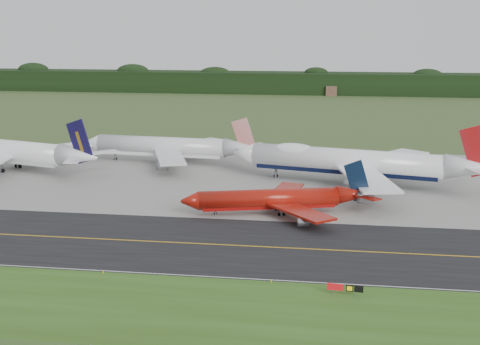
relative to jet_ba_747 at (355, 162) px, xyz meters
name	(u,v)px	position (x,y,z in m)	size (l,w,h in m)	color
ground	(283,241)	(-13.33, -46.38, -5.58)	(600.00, 600.00, 0.00)	#3F5427
grass_verge	(261,324)	(-13.33, -81.38, -5.58)	(400.00, 30.00, 0.01)	#2F4D16
taxiway	(282,248)	(-13.33, -50.38, -5.57)	(400.00, 32.00, 0.02)	black
apron	(300,179)	(-13.33, 4.62, -5.57)	(400.00, 78.00, 0.01)	gray
taxiway_centreline	(282,247)	(-13.33, -50.38, -5.55)	(400.00, 0.40, 0.00)	gold
taxiway_edge_line	(273,280)	(-13.33, -65.88, -5.55)	(400.00, 0.25, 0.00)	silver
horizon_treeline	(324,84)	(-13.33, 227.39, -0.11)	(700.00, 25.00, 12.00)	black
jet_ba_747	(355,162)	(0.00, 0.00, 0.00)	(64.66, 52.66, 16.40)	white
jet_red_737	(279,199)	(-15.78, -28.34, -2.57)	(39.65, 31.62, 10.87)	maroon
jet_navy_gold	(8,152)	(-91.58, 3.36, -0.54)	(58.36, 49.62, 15.35)	white
jet_star_tail	(170,147)	(-50.86, 18.88, -1.00)	(52.17, 43.45, 13.75)	silver
taxiway_sign	(345,288)	(-2.49, -70.39, -4.37)	(5.15, 0.71, 1.72)	slate
edge_marker_left	(103,272)	(-39.91, -66.88, -5.33)	(0.16, 0.16, 0.50)	yellow
edge_marker_center	(271,281)	(-13.45, -66.88, -5.33)	(0.16, 0.16, 0.50)	yellow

